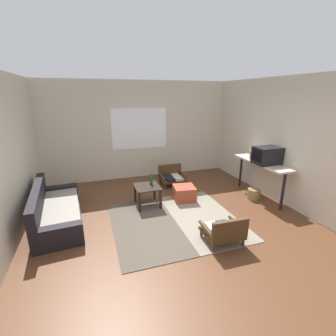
# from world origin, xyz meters

# --- Properties ---
(ground_plane) EXTENTS (7.80, 7.80, 0.00)m
(ground_plane) POSITION_xyz_m (0.00, 0.00, 0.00)
(ground_plane) COLOR #56331E
(far_wall_with_window) EXTENTS (5.60, 0.13, 2.70)m
(far_wall_with_window) POSITION_xyz_m (0.00, 3.06, 1.35)
(far_wall_with_window) COLOR beige
(far_wall_with_window) RESTS_ON ground
(side_wall_right) EXTENTS (0.12, 6.60, 2.70)m
(side_wall_right) POSITION_xyz_m (2.66, 0.30, 1.35)
(side_wall_right) COLOR beige
(side_wall_right) RESTS_ON ground
(area_rug) EXTENTS (2.34, 2.23, 0.01)m
(area_rug) POSITION_xyz_m (0.06, 0.22, 0.01)
(area_rug) COLOR #4C4238
(area_rug) RESTS_ON ground
(couch) EXTENTS (0.92, 2.07, 0.71)m
(couch) POSITION_xyz_m (-2.11, 0.92, 0.22)
(couch) COLOR black
(couch) RESTS_ON ground
(coffee_table) EXTENTS (0.53, 0.58, 0.44)m
(coffee_table) POSITION_xyz_m (-0.28, 1.06, 0.35)
(coffee_table) COLOR black
(coffee_table) RESTS_ON ground
(armchair_by_window) EXTENTS (0.65, 0.58, 0.50)m
(armchair_by_window) POSITION_xyz_m (0.65, 2.10, 0.23)
(armchair_by_window) COLOR #472D19
(armchair_by_window) RESTS_ON ground
(armchair_striped_foreground) EXTENTS (0.62, 0.55, 0.51)m
(armchair_striped_foreground) POSITION_xyz_m (0.56, -0.70, 0.23)
(armchair_striped_foreground) COLOR #472D19
(armchair_striped_foreground) RESTS_ON ground
(ottoman_orange) EXTENTS (0.53, 0.53, 0.33)m
(ottoman_orange) POSITION_xyz_m (0.58, 1.06, 0.16)
(ottoman_orange) COLOR #993D28
(ottoman_orange) RESTS_ON ground
(console_shelf) EXTENTS (0.41, 1.58, 0.86)m
(console_shelf) POSITION_xyz_m (2.32, 0.68, 0.76)
(console_shelf) COLOR beige
(console_shelf) RESTS_ON ground
(crt_television) EXTENTS (0.55, 0.41, 0.38)m
(crt_television) POSITION_xyz_m (2.31, 0.53, 1.05)
(crt_television) COLOR black
(crt_television) RESTS_ON console_shelf
(clay_vase) EXTENTS (0.24, 0.24, 0.30)m
(clay_vase) POSITION_xyz_m (2.32, 0.93, 0.97)
(clay_vase) COLOR #A87047
(clay_vase) RESTS_ON console_shelf
(glass_bottle) EXTENTS (0.06, 0.06, 0.24)m
(glass_bottle) POSITION_xyz_m (-0.17, 1.14, 0.54)
(glass_bottle) COLOR #194723
(glass_bottle) RESTS_ON coffee_table
(wicker_basket) EXTENTS (0.29, 0.29, 0.24)m
(wicker_basket) POSITION_xyz_m (2.14, 0.60, 0.12)
(wicker_basket) COLOR olive
(wicker_basket) RESTS_ON ground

